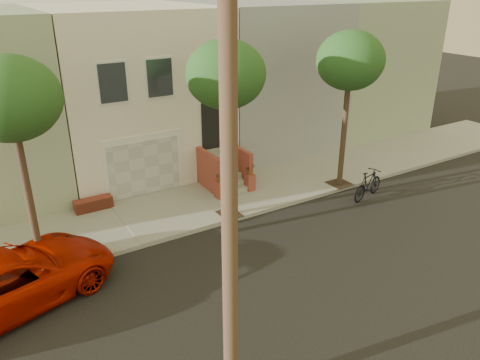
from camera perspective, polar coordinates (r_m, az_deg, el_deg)
ground at (r=14.22m, az=2.93°, el=-11.89°), size 90.00×90.00×0.00m
sidewalk at (r=18.22m, az=-6.54°, el=-3.34°), size 40.00×3.70×0.15m
house_row at (r=22.25m, az=-13.53°, el=10.83°), size 33.10×11.70×7.00m
tree_left at (r=13.81m, az=-26.13°, el=8.69°), size 2.70×2.57×6.30m
tree_mid at (r=15.75m, az=-1.73°, el=12.53°), size 2.70×2.57×6.30m
tree_right at (r=19.04m, az=13.23°, el=13.81°), size 2.70×2.57×6.30m
pickup_truck at (r=14.21m, az=-26.00°, el=-10.78°), size 6.15×4.20×1.56m
motorcycle at (r=19.50m, az=15.26°, el=-0.52°), size 2.06×1.05×1.19m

